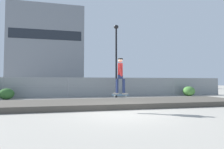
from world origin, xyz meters
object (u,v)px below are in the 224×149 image
parked_car_mid (100,87)px  shrub_center (7,94)px  parked_car_near (49,87)px  skater (120,74)px  skateboard (120,95)px  street_lamp (116,52)px  shrub_right (189,91)px

parked_car_mid → shrub_center: bearing=-153.0°
parked_car_near → shrub_center: parked_car_near is taller
skater → parked_car_near: (-4.73, 11.87, -0.95)m
skateboard → skater: skater is taller
skater → parked_car_mid: bearing=86.3°
skateboard → skater: (-0.00, 0.00, 0.99)m
street_lamp → parked_car_mid: (-0.87, 4.37, -3.35)m
skater → street_lamp: 8.25m
parked_car_near → street_lamp: bearing=-33.1°
skateboard → street_lamp: size_ratio=0.12×
skateboard → shrub_right: 12.26m
shrub_right → shrub_center: bearing=-179.7°
skateboard → skater: 0.99m
parked_car_mid → shrub_right: parked_car_mid is taller
parked_car_near → parked_car_mid: same height
skater → parked_car_near: bearing=111.7°
street_lamp → parked_car_near: street_lamp is taller
skater → street_lamp: bearing=78.0°
street_lamp → parked_car_near: 8.31m
skater → shrub_right: bearing=40.6°
parked_car_near → shrub_center: bearing=-124.8°
street_lamp → parked_car_mid: size_ratio=1.48×
skateboard → skater: bearing=93.6°
shrub_center → skateboard: bearing=-46.4°
street_lamp → parked_car_mid: street_lamp is taller
skater → parked_car_near: skater is taller
parked_car_near → shrub_center: size_ratio=3.88×
skateboard → street_lamp: street_lamp is taller
skateboard → shrub_right: (9.31, 7.97, -0.31)m
skateboard → skater: size_ratio=0.48×
street_lamp → shrub_center: size_ratio=5.79×
parked_car_near → skater: bearing=-68.3°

